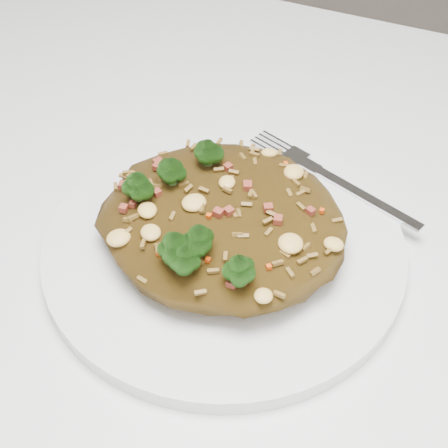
{
  "coord_description": "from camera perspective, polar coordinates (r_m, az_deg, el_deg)",
  "views": [
    {
      "loc": [
        0.13,
        -0.28,
        1.1
      ],
      "look_at": [
        0.0,
        0.01,
        0.78
      ],
      "focal_mm": 50.0,
      "sensor_mm": 36.0,
      "label": 1
    }
  ],
  "objects": [
    {
      "name": "fried_rice",
      "position": [
        0.44,
        -0.15,
        1.01
      ],
      "size": [
        0.18,
        0.16,
        0.06
      ],
      "color": "brown",
      "rests_on": "plate"
    },
    {
      "name": "dining_table",
      "position": [
        0.54,
        -0.56,
        -9.35
      ],
      "size": [
        1.2,
        0.8,
        0.75
      ],
      "color": "white",
      "rests_on": "ground"
    },
    {
      "name": "plate",
      "position": [
        0.46,
        0.0,
        -1.89
      ],
      "size": [
        0.27,
        0.27,
        0.01
      ],
      "primitive_type": "cylinder",
      "color": "white",
      "rests_on": "dining_table"
    },
    {
      "name": "fork",
      "position": [
        0.51,
        10.65,
        3.68
      ],
      "size": [
        0.16,
        0.07,
        0.0
      ],
      "rotation": [
        0.0,
        0.0,
        -0.33
      ],
      "color": "silver",
      "rests_on": "plate"
    }
  ]
}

